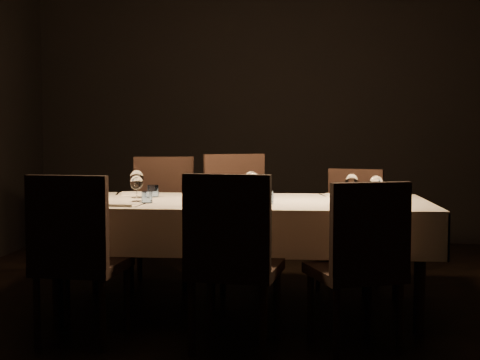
# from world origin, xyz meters

# --- Properties ---
(room) EXTENTS (5.01, 6.01, 3.01)m
(room) POSITION_xyz_m (0.00, 0.00, 1.50)
(room) COLOR black
(room) RESTS_ON ground
(dining_table) EXTENTS (2.52, 1.12, 0.76)m
(dining_table) POSITION_xyz_m (0.00, 0.00, 0.69)
(dining_table) COLOR black
(dining_table) RESTS_ON ground
(chair_near_left) EXTENTS (0.52, 0.52, 0.98)m
(chair_near_left) POSITION_xyz_m (-0.88, -0.77, 0.54)
(chair_near_left) COLOR black
(chair_near_left) RESTS_ON ground
(place_setting_near_left) EXTENTS (0.32, 0.40, 0.18)m
(place_setting_near_left) POSITION_xyz_m (-0.67, -0.22, 0.83)
(place_setting_near_left) COLOR silver
(place_setting_near_left) RESTS_ON dining_table
(chair_near_center) EXTENTS (0.55, 0.55, 1.00)m
(chair_near_center) POSITION_xyz_m (0.02, -0.84, 0.55)
(chair_near_center) COLOR black
(chair_near_center) RESTS_ON ground
(place_setting_near_center) EXTENTS (0.36, 0.42, 0.20)m
(place_setting_near_center) POSITION_xyz_m (0.10, -0.22, 0.84)
(place_setting_near_center) COLOR silver
(place_setting_near_center) RESTS_ON dining_table
(chair_near_right) EXTENTS (0.59, 0.59, 0.95)m
(chair_near_right) POSITION_xyz_m (0.73, -0.77, 0.53)
(chair_near_right) COLOR black
(chair_near_right) RESTS_ON ground
(place_setting_near_right) EXTENTS (0.33, 0.40, 0.18)m
(place_setting_near_right) POSITION_xyz_m (0.90, -0.22, 0.83)
(place_setting_near_right) COLOR silver
(place_setting_near_right) RESTS_ON dining_table
(chair_far_left) EXTENTS (0.52, 0.52, 1.02)m
(chair_far_left) POSITION_xyz_m (-0.69, 0.81, 0.56)
(chair_far_left) COLOR black
(chair_far_left) RESTS_ON ground
(place_setting_far_left) EXTENTS (0.37, 0.42, 0.20)m
(place_setting_far_left) POSITION_xyz_m (-0.73, 0.22, 0.84)
(place_setting_far_left) COLOR silver
(place_setting_far_left) RESTS_ON dining_table
(chair_far_center) EXTENTS (0.65, 0.65, 1.05)m
(chair_far_center) POSITION_xyz_m (-0.07, 0.78, 0.57)
(chair_far_center) COLOR black
(chair_far_center) RESTS_ON ground
(place_setting_far_center) EXTENTS (0.36, 0.41, 0.19)m
(place_setting_far_center) POSITION_xyz_m (0.07, 0.22, 0.84)
(place_setting_far_center) COLOR silver
(place_setting_far_center) RESTS_ON dining_table
(chair_far_right) EXTENTS (0.58, 0.58, 0.93)m
(chair_far_right) POSITION_xyz_m (0.82, 0.83, 0.51)
(chair_far_right) COLOR black
(chair_far_right) RESTS_ON ground
(place_setting_far_right) EXTENTS (0.33, 0.40, 0.18)m
(place_setting_far_right) POSITION_xyz_m (0.76, 0.22, 0.83)
(place_setting_far_right) COLOR silver
(place_setting_far_right) RESTS_ON dining_table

